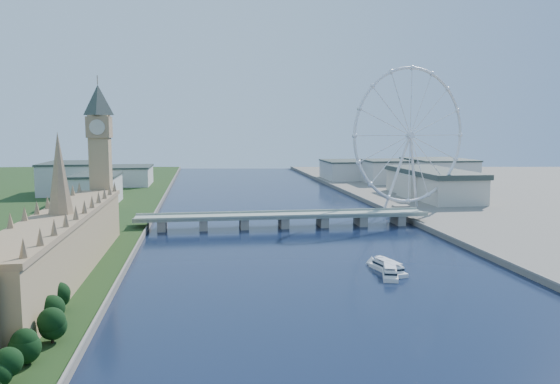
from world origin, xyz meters
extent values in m
cube|color=tan|center=(-128.00, 170.00, 17.00)|extent=(24.00, 200.00, 28.00)
cone|color=#937A59|center=(-128.00, 170.00, 53.00)|extent=(12.00, 12.00, 40.00)
cube|color=tan|center=(-128.00, 278.00, 43.00)|extent=(13.00, 13.00, 80.00)
cube|color=#937A59|center=(-128.00, 278.00, 75.00)|extent=(15.00, 15.00, 14.00)
pyramid|color=#2D3833|center=(-128.00, 278.00, 103.00)|extent=(20.02, 20.02, 20.00)
cube|color=gray|center=(0.00, 300.00, 8.50)|extent=(220.00, 22.00, 2.00)
cube|color=gray|center=(-90.00, 300.00, 3.75)|extent=(6.00, 20.00, 7.50)
cube|color=gray|center=(-60.00, 300.00, 3.75)|extent=(6.00, 20.00, 7.50)
cube|color=gray|center=(-30.00, 300.00, 3.75)|extent=(6.00, 20.00, 7.50)
cube|color=gray|center=(0.00, 300.00, 3.75)|extent=(6.00, 20.00, 7.50)
cube|color=gray|center=(30.00, 300.00, 3.75)|extent=(6.00, 20.00, 7.50)
cube|color=gray|center=(60.00, 300.00, 3.75)|extent=(6.00, 20.00, 7.50)
cube|color=gray|center=(90.00, 300.00, 3.75)|extent=(6.00, 20.00, 7.50)
torus|color=silver|center=(120.00, 355.00, 68.00)|extent=(113.60, 39.12, 118.60)
cylinder|color=silver|center=(120.00, 355.00, 68.00)|extent=(7.25, 6.61, 6.00)
cube|color=gray|center=(117.00, 365.00, 4.00)|extent=(14.00, 10.00, 2.00)
cube|color=beige|center=(-160.00, 430.00, 16.00)|extent=(40.00, 60.00, 26.00)
cube|color=beige|center=(-200.00, 520.00, 19.00)|extent=(60.00, 80.00, 32.00)
cube|color=beige|center=(-150.00, 600.00, 14.00)|extent=(50.00, 70.00, 22.00)
cube|color=beige|center=(180.00, 580.00, 17.00)|extent=(60.00, 60.00, 28.00)
cube|color=beige|center=(240.00, 560.00, 18.00)|extent=(70.00, 90.00, 30.00)
cube|color=beige|center=(140.00, 640.00, 15.00)|extent=(60.00, 80.00, 24.00)
camera|label=1|loc=(-60.02, -102.22, 74.75)|focal=35.00mm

